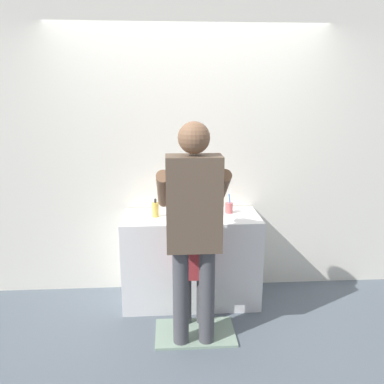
{
  "coord_description": "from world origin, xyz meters",
  "views": [
    {
      "loc": [
        -0.2,
        -3.01,
        1.88
      ],
      "look_at": [
        0.0,
        0.15,
        1.09
      ],
      "focal_mm": 36.23,
      "sensor_mm": 36.0,
      "label": 1
    }
  ],
  "objects": [
    {
      "name": "adult_parent",
      "position": [
        -0.02,
        -0.35,
        1.03
      ],
      "size": [
        0.53,
        0.56,
        1.71
      ],
      "color": "#47474C",
      "rests_on": "ground"
    },
    {
      "name": "child_toddler",
      "position": [
        0.0,
        -0.1,
        0.56
      ],
      "size": [
        0.29,
        0.29,
        0.94
      ],
      "color": "#47474C",
      "rests_on": "ground"
    },
    {
      "name": "back_wall",
      "position": [
        0.0,
        0.62,
        1.35
      ],
      "size": [
        4.4,
        0.08,
        2.7
      ],
      "color": "silver",
      "rests_on": "ground"
    },
    {
      "name": "bath_mat",
      "position": [
        0.0,
        -0.25,
        0.01
      ],
      "size": [
        0.64,
        0.4,
        0.02
      ],
      "primitive_type": "cube",
      "color": "gray",
      "rests_on": "ground"
    },
    {
      "name": "soap_bottle",
      "position": [
        -0.32,
        0.29,
        0.9
      ],
      "size": [
        0.06,
        0.06,
        0.16
      ],
      "color": "gold",
      "rests_on": "vanity_cabinet"
    },
    {
      "name": "toothbrush_cup",
      "position": [
        0.35,
        0.36,
        0.88
      ],
      "size": [
        0.07,
        0.07,
        0.21
      ],
      "color": "#D86666",
      "rests_on": "vanity_cabinet"
    },
    {
      "name": "sink_basin",
      "position": [
        0.0,
        0.28,
        0.89
      ],
      "size": [
        0.34,
        0.34,
        0.11
      ],
      "color": "white",
      "rests_on": "vanity_cabinet"
    },
    {
      "name": "ground_plane",
      "position": [
        0.0,
        0.0,
        0.0
      ],
      "size": [
        14.0,
        14.0,
        0.0
      ],
      "primitive_type": "plane",
      "color": "slate"
    },
    {
      "name": "vanity_cabinet",
      "position": [
        0.0,
        0.3,
        0.42
      ],
      "size": [
        1.23,
        0.54,
        0.83
      ],
      "primitive_type": "cube",
      "color": "white",
      "rests_on": "ground"
    },
    {
      "name": "faucet",
      "position": [
        0.0,
        0.49,
        0.91
      ],
      "size": [
        0.18,
        0.14,
        0.18
      ],
      "color": "#B7BABF",
      "rests_on": "vanity_cabinet"
    }
  ]
}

